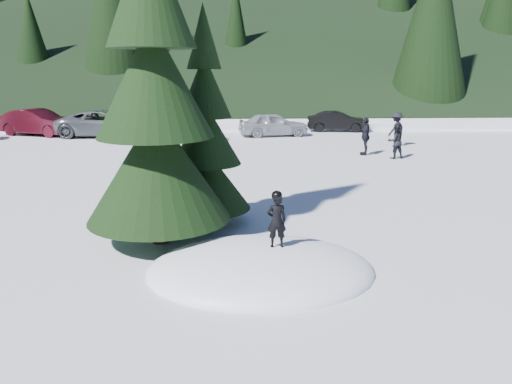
{
  "coord_description": "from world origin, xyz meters",
  "views": [
    {
      "loc": [
        -0.49,
        -9.11,
        3.89
      ],
      "look_at": [
        -0.01,
        2.03,
        1.1
      ],
      "focal_mm": 35.0,
      "sensor_mm": 36.0,
      "label": 1
    }
  ],
  "objects_px": {
    "adult_0": "(395,141)",
    "adult_1": "(365,136)",
    "car_5": "(338,121)",
    "spruce_short": "(206,142)",
    "child_skier": "(277,221)",
    "car_3": "(176,126)",
    "car_2": "(106,123)",
    "car_1": "(38,122)",
    "car_4": "(273,124)",
    "spruce_tall": "(154,95)",
    "adult_2": "(396,129)"
  },
  "relations": [
    {
      "from": "adult_0",
      "to": "adult_1",
      "type": "relative_size",
      "value": 0.89
    },
    {
      "from": "adult_0",
      "to": "car_5",
      "type": "distance_m",
      "value": 9.71
    },
    {
      "from": "spruce_short",
      "to": "adult_1",
      "type": "distance_m",
      "value": 12.12
    },
    {
      "from": "child_skier",
      "to": "adult_0",
      "type": "bearing_deg",
      "value": -122.09
    },
    {
      "from": "car_3",
      "to": "car_5",
      "type": "xyz_separation_m",
      "value": [
        9.66,
        3.29,
        -0.14
      ]
    },
    {
      "from": "car_2",
      "to": "car_5",
      "type": "bearing_deg",
      "value": -80.6
    },
    {
      "from": "car_1",
      "to": "car_4",
      "type": "distance_m",
      "value": 13.84
    },
    {
      "from": "car_3",
      "to": "car_2",
      "type": "bearing_deg",
      "value": 95.78
    },
    {
      "from": "car_5",
      "to": "adult_0",
      "type": "bearing_deg",
      "value": -169.9
    },
    {
      "from": "adult_1",
      "to": "car_3",
      "type": "xyz_separation_m",
      "value": [
        -9.16,
        5.42,
        -0.09
      ]
    },
    {
      "from": "adult_1",
      "to": "car_2",
      "type": "distance_m",
      "value": 15.01
    },
    {
      "from": "child_skier",
      "to": "car_1",
      "type": "height_order",
      "value": "car_1"
    },
    {
      "from": "car_2",
      "to": "car_4",
      "type": "relative_size",
      "value": 1.36
    },
    {
      "from": "spruce_tall",
      "to": "child_skier",
      "type": "height_order",
      "value": "spruce_tall"
    },
    {
      "from": "adult_1",
      "to": "car_1",
      "type": "distance_m",
      "value": 19.05
    },
    {
      "from": "adult_1",
      "to": "car_1",
      "type": "xyz_separation_m",
      "value": [
        -17.49,
        7.53,
        -0.09
      ]
    },
    {
      "from": "adult_2",
      "to": "car_3",
      "type": "bearing_deg",
      "value": -53.15
    },
    {
      "from": "car_4",
      "to": "car_5",
      "type": "height_order",
      "value": "car_4"
    },
    {
      "from": "adult_1",
      "to": "car_1",
      "type": "relative_size",
      "value": 0.37
    },
    {
      "from": "car_1",
      "to": "car_3",
      "type": "xyz_separation_m",
      "value": [
        8.34,
        -2.12,
        -0.0
      ]
    },
    {
      "from": "spruce_tall",
      "to": "car_5",
      "type": "xyz_separation_m",
      "value": [
        8.16,
        20.16,
        -2.7
      ]
    },
    {
      "from": "spruce_short",
      "to": "car_4",
      "type": "bearing_deg",
      "value": 79.89
    },
    {
      "from": "spruce_tall",
      "to": "car_4",
      "type": "relative_size",
      "value": 2.14
    },
    {
      "from": "car_3",
      "to": "car_4",
      "type": "height_order",
      "value": "car_3"
    },
    {
      "from": "child_skier",
      "to": "car_2",
      "type": "bearing_deg",
      "value": -72.7
    },
    {
      "from": "adult_2",
      "to": "car_2",
      "type": "bearing_deg",
      "value": -54.26
    },
    {
      "from": "car_4",
      "to": "adult_0",
      "type": "bearing_deg",
      "value": -156.58
    },
    {
      "from": "car_3",
      "to": "car_4",
      "type": "bearing_deg",
      "value": -52.94
    },
    {
      "from": "adult_1",
      "to": "adult_2",
      "type": "relative_size",
      "value": 0.99
    },
    {
      "from": "adult_1",
      "to": "car_2",
      "type": "relative_size",
      "value": 0.31
    },
    {
      "from": "car_5",
      "to": "car_2",
      "type": "bearing_deg",
      "value": 104.34
    },
    {
      "from": "spruce_short",
      "to": "car_1",
      "type": "height_order",
      "value": "spruce_short"
    },
    {
      "from": "car_4",
      "to": "child_skier",
      "type": "bearing_deg",
      "value": 167.14
    },
    {
      "from": "car_4",
      "to": "car_5",
      "type": "bearing_deg",
      "value": -72.22
    },
    {
      "from": "car_1",
      "to": "car_2",
      "type": "height_order",
      "value": "car_1"
    },
    {
      "from": "car_3",
      "to": "adult_0",
      "type": "bearing_deg",
      "value": -97.41
    },
    {
      "from": "adult_2",
      "to": "car_1",
      "type": "bearing_deg",
      "value": -52.94
    },
    {
      "from": "car_2",
      "to": "car_5",
      "type": "height_order",
      "value": "car_2"
    },
    {
      "from": "car_1",
      "to": "car_5",
      "type": "height_order",
      "value": "car_1"
    },
    {
      "from": "spruce_short",
      "to": "car_2",
      "type": "xyz_separation_m",
      "value": [
        -6.7,
        16.9,
        -1.34
      ]
    },
    {
      "from": "spruce_short",
      "to": "spruce_tall",
      "type": "bearing_deg",
      "value": -125.54
    },
    {
      "from": "adult_1",
      "to": "car_4",
      "type": "distance_m",
      "value": 7.58
    },
    {
      "from": "car_2",
      "to": "car_3",
      "type": "relative_size",
      "value": 1.03
    },
    {
      "from": "spruce_tall",
      "to": "adult_2",
      "type": "height_order",
      "value": "spruce_tall"
    },
    {
      "from": "adult_0",
      "to": "adult_1",
      "type": "distance_m",
      "value": 1.47
    },
    {
      "from": "spruce_tall",
      "to": "car_1",
      "type": "xyz_separation_m",
      "value": [
        -9.84,
        18.99,
        -2.55
      ]
    },
    {
      "from": "child_skier",
      "to": "car_5",
      "type": "distance_m",
      "value": 22.59
    },
    {
      "from": "spruce_tall",
      "to": "car_3",
      "type": "distance_m",
      "value": 17.12
    },
    {
      "from": "spruce_tall",
      "to": "spruce_short",
      "type": "distance_m",
      "value": 2.11
    },
    {
      "from": "adult_0",
      "to": "adult_1",
      "type": "bearing_deg",
      "value": -51.38
    }
  ]
}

